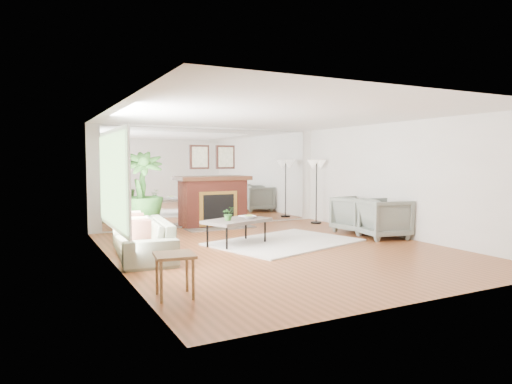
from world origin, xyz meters
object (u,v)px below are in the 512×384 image
floor_lamp (317,169)px  fireplace (216,201)px  coffee_table (237,221)px  side_table (174,261)px  potted_ficus (141,193)px  armchair_front (384,218)px  armchair_back (357,214)px  sofa (143,238)px

floor_lamp → fireplace: bearing=167.0°
coffee_table → floor_lamp: floor_lamp is taller
side_table → potted_ficus: (0.55, 4.11, 0.54)m
armchair_front → potted_ficus: size_ratio=0.51×
armchair_back → floor_lamp: 1.97m
floor_lamp → armchair_back: bearing=-90.6°
sofa → armchair_front: bearing=90.6°
armchair_front → side_table: bearing=121.6°
sofa → side_table: (-0.20, -2.53, 0.13)m
armchair_front → coffee_table: bearing=87.8°
side_table → floor_lamp: bearing=41.4°
coffee_table → floor_lamp: (3.17, 1.88, 0.96)m
coffee_table → fireplace: bearing=77.5°
sofa → potted_ficus: potted_ficus is taller
coffee_table → potted_ficus: potted_ficus is taller
potted_ficus → floor_lamp: 4.77m
coffee_table → floor_lamp: size_ratio=0.88×
coffee_table → sofa: bearing=-173.0°
potted_ficus → armchair_front: bearing=-23.4°
sofa → side_table: size_ratio=4.06×
armchair_front → floor_lamp: 2.75m
armchair_back → coffee_table: bearing=82.8°
sofa → armchair_front: size_ratio=2.31×
armchair_front → sofa: bearing=94.9°
coffee_table → floor_lamp: bearing=30.6°
armchair_back → armchair_front: size_ratio=0.97×
armchair_back → side_table: size_ratio=1.71×
coffee_table → potted_ficus: size_ratio=0.79×
armchair_back → side_table: armchair_back is taller
floor_lamp → sofa: bearing=-157.4°
armchair_back → side_table: (-5.25, -2.95, 0.03)m
fireplace → side_table: bearing=-116.8°
fireplace → potted_ficus: fireplace is taller
fireplace → coffee_table: bearing=-102.5°
armchair_back → potted_ficus: (-4.70, 1.16, 0.57)m
fireplace → coffee_table: (-0.55, -2.48, -0.19)m
floor_lamp → potted_ficus: bearing=-173.6°
potted_ficus → coffee_table: bearing=-41.0°
armchair_back → potted_ficus: 4.88m
armchair_front → potted_ficus: 5.15m
armchair_back → side_table: 6.02m
sofa → armchair_front: (5.05, -0.45, 0.11)m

